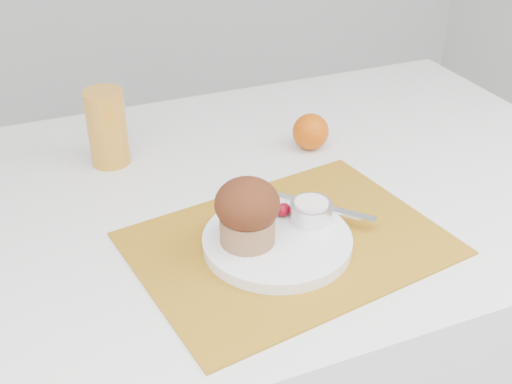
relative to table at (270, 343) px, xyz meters
name	(u,v)px	position (x,y,z in m)	size (l,w,h in m)	color
table	(270,343)	(0.00, 0.00, 0.00)	(1.20, 0.80, 0.75)	white
placemat	(289,243)	(-0.05, -0.17, 0.38)	(0.44, 0.32, 0.00)	#A87117
plate	(277,241)	(-0.07, -0.17, 0.39)	(0.22, 0.22, 0.02)	white
ramekin	(311,211)	(0.00, -0.15, 0.41)	(0.06, 0.06, 0.03)	silver
cream	(311,204)	(0.00, -0.15, 0.42)	(0.05, 0.05, 0.01)	white
raspberry_near	(282,210)	(-0.04, -0.13, 0.41)	(0.02, 0.02, 0.02)	#61020E
raspberry_far	(284,209)	(-0.04, -0.12, 0.40)	(0.02, 0.02, 0.02)	#4F0212
butter_knife	(320,206)	(0.02, -0.13, 0.40)	(0.18, 0.01, 0.00)	silver
orange	(311,132)	(0.11, 0.09, 0.41)	(0.07, 0.07, 0.07)	#D25507
juice_glass	(107,128)	(-0.24, 0.17, 0.44)	(0.07, 0.07, 0.14)	orange
muffin	(247,211)	(-0.11, -0.17, 0.45)	(0.10, 0.10, 0.10)	#A3734E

